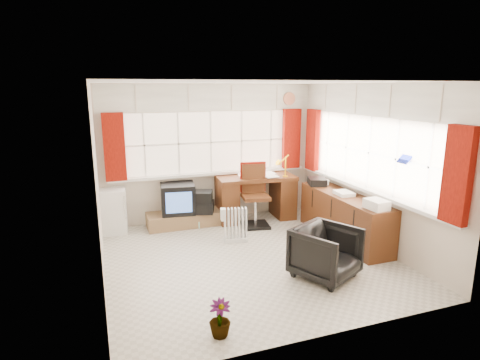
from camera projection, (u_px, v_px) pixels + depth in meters
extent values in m
plane|color=beige|center=(249.00, 258.00, 5.85)|extent=(4.00, 4.00, 0.00)
plane|color=beige|center=(211.00, 153.00, 7.40)|extent=(4.00, 0.00, 4.00)
plane|color=beige|center=(327.00, 218.00, 3.74)|extent=(4.00, 0.00, 4.00)
plane|color=beige|center=(98.00, 187.00, 4.91)|extent=(0.00, 4.00, 4.00)
plane|color=beige|center=(370.00, 165.00, 6.23)|extent=(0.00, 4.00, 4.00)
plane|color=white|center=(250.00, 82.00, 5.28)|extent=(4.00, 4.00, 0.00)
plane|color=#FFE6C9|center=(211.00, 142.00, 7.34)|extent=(3.60, 0.00, 3.60)
cube|color=white|center=(212.00, 174.00, 7.43)|extent=(3.70, 0.12, 0.05)
cube|color=white|center=(144.00, 146.00, 6.94)|extent=(0.03, 0.02, 1.10)
cube|color=white|center=(179.00, 144.00, 7.13)|extent=(0.03, 0.02, 1.10)
cube|color=white|center=(211.00, 142.00, 7.33)|extent=(0.03, 0.02, 1.10)
cube|color=white|center=(242.00, 141.00, 7.53)|extent=(0.03, 0.02, 1.10)
cube|color=white|center=(271.00, 139.00, 7.72)|extent=(0.03, 0.02, 1.10)
plane|color=#FFE6C9|center=(369.00, 153.00, 6.17)|extent=(0.00, 3.60, 3.60)
cube|color=white|center=(365.00, 189.00, 6.29)|extent=(0.12, 3.70, 0.05)
cube|color=white|center=(429.00, 167.00, 5.07)|extent=(0.02, 0.03, 1.10)
cube|color=white|center=(396.00, 159.00, 5.62)|extent=(0.02, 0.03, 1.10)
cube|color=white|center=(369.00, 153.00, 6.17)|extent=(0.02, 0.03, 1.10)
cube|color=white|center=(346.00, 147.00, 6.72)|extent=(0.02, 0.03, 1.10)
cube|color=white|center=(327.00, 143.00, 7.27)|extent=(0.02, 0.03, 1.10)
cube|color=maroon|center=(114.00, 147.00, 6.71)|extent=(0.35, 0.10, 1.15)
cube|color=maroon|center=(291.00, 139.00, 7.79)|extent=(0.35, 0.10, 1.15)
cube|color=maroon|center=(313.00, 140.00, 7.61)|extent=(0.10, 0.35, 1.15)
cube|color=maroon|center=(458.00, 175.00, 4.59)|extent=(0.10, 0.35, 1.15)
cube|color=white|center=(210.00, 98.00, 7.14)|extent=(3.95, 0.08, 0.48)
cube|color=white|center=(372.00, 100.00, 5.99)|extent=(0.08, 3.95, 0.48)
cube|color=#582F14|center=(256.00, 177.00, 7.45)|extent=(1.48, 0.80, 0.07)
cube|color=#582F14|center=(227.00, 201.00, 7.39)|extent=(0.37, 0.66, 0.76)
cube|color=#582F14|center=(283.00, 197.00, 7.69)|extent=(0.37, 0.66, 0.76)
cube|color=white|center=(256.00, 175.00, 7.44)|extent=(0.26, 0.35, 0.02)
cube|color=white|center=(256.00, 175.00, 7.43)|extent=(0.26, 0.35, 0.02)
cube|color=white|center=(256.00, 175.00, 7.43)|extent=(0.26, 0.35, 0.02)
cube|color=white|center=(256.00, 175.00, 7.43)|extent=(0.26, 0.35, 0.02)
cube|color=white|center=(256.00, 174.00, 7.43)|extent=(0.26, 0.35, 0.02)
cylinder|color=#F7B80A|center=(285.00, 176.00, 7.37)|extent=(0.09, 0.09, 0.02)
cylinder|color=#F7B80A|center=(285.00, 167.00, 7.33)|extent=(0.02, 0.02, 0.36)
cone|color=#F7B80A|center=(286.00, 159.00, 7.29)|extent=(0.15, 0.13, 0.14)
cube|color=black|center=(255.00, 225.00, 7.19)|extent=(0.54, 0.54, 0.04)
cylinder|color=silver|center=(255.00, 212.00, 7.13)|extent=(0.06, 0.06, 0.54)
cube|color=#582F14|center=(256.00, 197.00, 7.07)|extent=(0.52, 0.51, 0.06)
cube|color=#582F14|center=(253.00, 178.00, 7.22)|extent=(0.42, 0.12, 0.52)
cube|color=maroon|center=(253.00, 177.00, 7.22)|extent=(0.46, 0.13, 0.54)
imported|color=black|center=(326.00, 253.00, 5.21)|extent=(0.99, 1.00, 0.68)
cube|color=white|center=(236.00, 239.00, 6.48)|extent=(0.40, 0.22, 0.08)
cube|color=white|center=(225.00, 223.00, 6.39)|extent=(0.04, 0.12, 0.49)
cube|color=white|center=(229.00, 223.00, 6.40)|extent=(0.04, 0.12, 0.49)
cube|color=white|center=(232.00, 223.00, 6.40)|extent=(0.04, 0.12, 0.49)
cube|color=white|center=(236.00, 223.00, 6.41)|extent=(0.04, 0.12, 0.49)
cube|color=white|center=(239.00, 223.00, 6.42)|extent=(0.04, 0.12, 0.49)
cube|color=white|center=(242.00, 222.00, 6.43)|extent=(0.04, 0.12, 0.49)
cube|color=white|center=(246.00, 222.00, 6.44)|extent=(0.04, 0.12, 0.49)
cube|color=#582F14|center=(344.00, 217.00, 6.52)|extent=(0.50, 2.00, 0.75)
cube|color=white|center=(376.00, 206.00, 5.68)|extent=(0.24, 0.32, 0.10)
cube|color=white|center=(344.00, 192.00, 6.41)|extent=(0.24, 0.32, 0.10)
cube|color=white|center=(318.00, 181.00, 7.15)|extent=(0.24, 0.32, 0.10)
cube|color=black|center=(317.00, 181.00, 7.08)|extent=(0.39, 0.44, 0.12)
cube|color=olive|center=(187.00, 219.00, 7.22)|extent=(1.40, 0.50, 0.25)
cube|color=black|center=(178.00, 198.00, 7.10)|extent=(0.65, 0.60, 0.53)
cube|color=#456EC4|center=(179.00, 203.00, 6.84)|extent=(0.44, 0.08, 0.36)
cube|color=black|center=(198.00, 207.00, 7.15)|extent=(0.63, 0.51, 0.20)
cube|color=black|center=(198.00, 196.00, 7.10)|extent=(0.58, 0.48, 0.19)
cube|color=white|center=(113.00, 211.00, 6.83)|extent=(0.48, 0.48, 0.76)
cube|color=silver|center=(125.00, 207.00, 6.64)|extent=(0.02, 0.02, 0.40)
imported|color=silver|center=(225.00, 218.00, 7.17)|extent=(0.12, 0.12, 0.29)
imported|color=#91D9C9|center=(198.00, 223.00, 7.10)|extent=(0.12, 0.12, 0.18)
imported|color=black|center=(220.00, 319.00, 3.99)|extent=(0.26, 0.26, 0.39)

